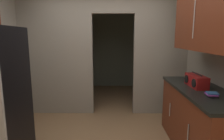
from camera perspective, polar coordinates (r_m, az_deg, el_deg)
kitchen_partition at (r=3.96m, az=-3.39°, el=5.89°), size 3.47×0.12×2.59m
adjoining_room_shell at (r=5.62m, az=-1.76°, el=6.45°), size 3.47×2.38×2.59m
lower_cabinet_run at (r=3.01m, az=24.89°, el=-13.81°), size 0.63×1.68×0.93m
upper_cabinet_counterside at (r=2.78m, az=27.00°, el=13.39°), size 0.36×1.51×0.79m
boombox at (r=2.95m, az=24.04°, el=-3.02°), size 0.18×0.43×0.20m
book_stack at (r=2.56m, az=27.82°, el=-6.55°), size 0.15×0.16×0.05m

